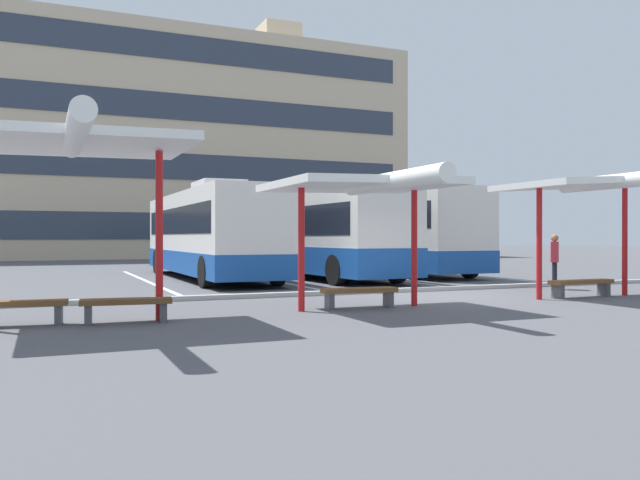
# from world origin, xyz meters

# --- Properties ---
(ground_plane) EXTENTS (160.00, 160.00, 0.00)m
(ground_plane) POSITION_xyz_m (0.00, 0.00, 0.00)
(ground_plane) COLOR #515156
(terminal_building) EXTENTS (36.61, 12.87, 19.90)m
(terminal_building) POSITION_xyz_m (0.03, 38.25, 8.59)
(terminal_building) COLOR #C6B293
(terminal_building) RESTS_ON ground
(coach_bus_0) EXTENTS (2.63, 12.15, 3.55)m
(coach_bus_0) POSITION_xyz_m (-3.89, 9.49, 1.64)
(coach_bus_0) COLOR silver
(coach_bus_0) RESTS_ON ground
(coach_bus_1) EXTENTS (3.13, 11.96, 3.57)m
(coach_bus_1) POSITION_xyz_m (-0.01, 8.74, 1.63)
(coach_bus_1) COLOR silver
(coach_bus_1) RESTS_ON ground
(coach_bus_2) EXTENTS (2.71, 10.58, 3.76)m
(coach_bus_2) POSITION_xyz_m (4.06, 9.40, 1.74)
(coach_bus_2) COLOR silver
(coach_bus_2) RESTS_ON ground
(lane_stripe_0) EXTENTS (0.16, 14.00, 0.01)m
(lane_stripe_0) POSITION_xyz_m (-6.26, 8.80, 0.00)
(lane_stripe_0) COLOR white
(lane_stripe_0) RESTS_ON ground
(lane_stripe_1) EXTENTS (0.16, 14.00, 0.01)m
(lane_stripe_1) POSITION_xyz_m (-2.09, 8.80, 0.00)
(lane_stripe_1) COLOR white
(lane_stripe_1) RESTS_ON ground
(lane_stripe_2) EXTENTS (0.16, 14.00, 0.01)m
(lane_stripe_2) POSITION_xyz_m (2.09, 8.80, 0.00)
(lane_stripe_2) COLOR white
(lane_stripe_2) RESTS_ON ground
(lane_stripe_3) EXTENTS (0.16, 14.00, 0.01)m
(lane_stripe_3) POSITION_xyz_m (6.26, 8.80, 0.00)
(lane_stripe_3) COLOR white
(lane_stripe_3) RESTS_ON ground
(waiting_shelter_0) EXTENTS (4.04, 4.97, 3.41)m
(waiting_shelter_0) POSITION_xyz_m (-9.13, -2.41, 3.18)
(waiting_shelter_0) COLOR red
(waiting_shelter_0) RESTS_ON ground
(bench_0) EXTENTS (1.68, 0.60, 0.45)m
(bench_0) POSITION_xyz_m (-10.03, -1.94, 0.33)
(bench_0) COLOR brown
(bench_0) RESTS_ON ground
(bench_1) EXTENTS (1.64, 0.59, 0.45)m
(bench_1) POSITION_xyz_m (-8.23, -2.31, 0.33)
(bench_1) COLOR brown
(bench_1) RESTS_ON ground
(waiting_shelter_1) EXTENTS (3.77, 4.91, 2.86)m
(waiting_shelter_1) POSITION_xyz_m (-3.24, -2.13, 2.65)
(waiting_shelter_1) COLOR red
(waiting_shelter_1) RESTS_ON ground
(bench_2) EXTENTS (1.72, 0.57, 0.45)m
(bench_2) POSITION_xyz_m (-3.24, -1.81, 0.34)
(bench_2) COLOR brown
(bench_2) RESTS_ON ground
(waiting_shelter_2) EXTENTS (3.94, 4.64, 3.15)m
(waiting_shelter_2) POSITION_xyz_m (3.27, -2.09, 2.88)
(waiting_shelter_2) COLOR red
(waiting_shelter_2) RESTS_ON ground
(bench_3) EXTENTS (1.98, 0.51, 0.45)m
(bench_3) POSITION_xyz_m (3.27, -1.75, 0.34)
(bench_3) COLOR brown
(bench_3) RESTS_ON ground
(platform_kerb) EXTENTS (44.00, 0.24, 0.12)m
(platform_kerb) POSITION_xyz_m (0.00, 1.39, 0.06)
(platform_kerb) COLOR #ADADA8
(platform_kerb) RESTS_ON ground
(waiting_passenger_0) EXTENTS (0.48, 0.50, 1.65)m
(waiting_passenger_0) POSITION_xyz_m (4.46, 0.46, 0.95)
(waiting_passenger_0) COLOR black
(waiting_passenger_0) RESTS_ON ground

